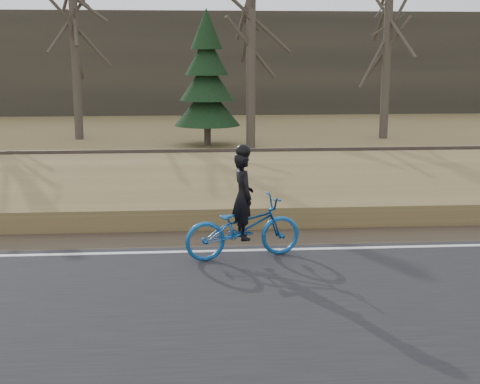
{
  "coord_description": "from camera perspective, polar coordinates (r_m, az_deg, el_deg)",
  "views": [
    {
      "loc": [
        -3.42,
        -11.54,
        3.62
      ],
      "look_at": [
        -2.51,
        0.5,
        1.1
      ],
      "focal_mm": 50.0,
      "sensor_mm": 36.0,
      "label": 1
    }
  ],
  "objects": [
    {
      "name": "shoulder",
      "position": [
        13.68,
        10.34,
        -3.67
      ],
      "size": [
        120.0,
        1.6,
        0.04
      ],
      "primitive_type": "cube",
      "color": "#473A2B",
      "rests_on": "ground"
    },
    {
      "name": "conifer",
      "position": [
        26.52,
        -2.84,
        9.4
      ],
      "size": [
        2.6,
        2.6,
        5.32
      ],
      "color": "#4C4438",
      "rests_on": "ground"
    },
    {
      "name": "bare_tree_left",
      "position": [
        29.23,
        -13.92,
        12.38
      ],
      "size": [
        0.36,
        0.36,
        8.17
      ],
      "primitive_type": "cylinder",
      "color": "#4C4438",
      "rests_on": "ground"
    },
    {
      "name": "treeline_backdrop",
      "position": [
        41.69,
        0.38,
        10.94
      ],
      "size": [
        120.0,
        4.0,
        6.0
      ],
      "primitive_type": "cube",
      "color": "#383328",
      "rests_on": "ground"
    },
    {
      "name": "road",
      "position": [
        10.31,
        15.54,
        -9.04
      ],
      "size": [
        120.0,
        6.0,
        0.06
      ],
      "primitive_type": "cube",
      "color": "black",
      "rests_on": "ground"
    },
    {
      "name": "edge_line",
      "position": [
        12.74,
        11.47,
        -4.66
      ],
      "size": [
        120.0,
        0.12,
        0.01
      ],
      "primitive_type": "cube",
      "color": "silver",
      "rests_on": "road"
    },
    {
      "name": "bare_tree_center",
      "position": [
        29.4,
        12.47,
        12.65
      ],
      "size": [
        0.36,
        0.36,
        8.39
      ],
      "primitive_type": "cylinder",
      "color": "#4C4438",
      "rests_on": "ground"
    },
    {
      "name": "bare_tree_near_left",
      "position": [
        25.85,
        0.95,
        12.13
      ],
      "size": [
        0.36,
        0.36,
        7.55
      ],
      "primitive_type": "cylinder",
      "color": "#4C4438",
      "rests_on": "ground"
    },
    {
      "name": "railroad",
      "position": [
        20.08,
        5.54,
        2.88
      ],
      "size": [
        120.0,
        2.4,
        0.29
      ],
      "color": "black",
      "rests_on": "ballast"
    },
    {
      "name": "ballast",
      "position": [
        20.13,
        5.52,
        2.03
      ],
      "size": [
        120.0,
        3.0,
        0.45
      ],
      "primitive_type": "cube",
      "color": "slate",
      "rests_on": "ground"
    },
    {
      "name": "ground",
      "position": [
        12.57,
        11.71,
        -5.2
      ],
      "size": [
        120.0,
        120.0,
        0.0
      ],
      "primitive_type": "plane",
      "color": "olive",
      "rests_on": "ground"
    },
    {
      "name": "cyclist",
      "position": [
        11.74,
        0.26,
        -2.57
      ],
      "size": [
        2.2,
        1.16,
        2.03
      ],
      "rotation": [
        0.0,
        0.0,
        1.79
      ],
      "color": "#165297",
      "rests_on": "road"
    },
    {
      "name": "embankment",
      "position": [
        16.46,
        7.76,
        -0.24
      ],
      "size": [
        120.0,
        5.0,
        0.44
      ],
      "primitive_type": "cube",
      "color": "olive",
      "rests_on": "ground"
    }
  ]
}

